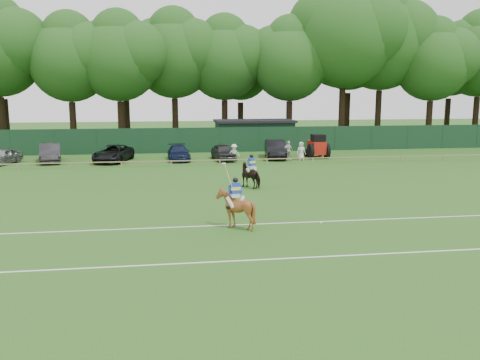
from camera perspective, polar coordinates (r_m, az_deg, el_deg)
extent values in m
plane|color=#1E4C14|center=(24.64, -0.14, -4.45)|extent=(160.00, 160.00, 0.00)
imported|color=black|center=(32.49, 1.30, 0.52)|extent=(1.79, 2.00, 1.58)
imported|color=brown|center=(22.92, -0.52, -3.24)|extent=(1.66, 1.81, 1.80)
imported|color=#949799|center=(47.19, -25.13, 2.42)|extent=(2.82, 4.30, 1.36)
imported|color=#29282B|center=(47.07, -20.53, 2.88)|extent=(2.61, 5.14, 1.61)
imported|color=black|center=(45.62, -14.05, 2.91)|extent=(3.59, 5.66, 1.45)
imported|color=#131C3C|center=(45.59, -6.90, 3.04)|extent=(2.05, 4.60, 1.31)
imported|color=#2C2B2E|center=(45.33, -1.88, 3.14)|extent=(2.13, 4.34, 1.42)
imported|color=black|center=(46.76, 3.99, 3.47)|extent=(2.39, 5.18, 1.64)
imported|color=silver|center=(43.93, -0.67, 3.02)|extent=(1.13, 0.80, 1.58)
imported|color=silver|center=(45.27, 5.42, 3.30)|extent=(1.11, 0.81, 1.75)
imported|color=silver|center=(45.61, 6.88, 3.25)|extent=(0.84, 0.58, 1.63)
cube|color=silver|center=(32.40, 1.30, 1.48)|extent=(0.44, 0.42, 0.18)
cube|color=#1A38BC|center=(32.36, 1.30, 2.04)|extent=(0.50, 0.48, 0.51)
cube|color=yellow|center=(32.36, 1.30, 2.01)|extent=(0.52, 0.49, 0.18)
sphere|color=black|center=(32.31, 1.31, 2.69)|extent=(0.25, 0.25, 0.25)
cylinder|color=silver|center=(32.60, 1.68, 1.00)|extent=(0.33, 0.49, 0.59)
cylinder|color=silver|center=(32.23, 1.04, 0.90)|extent=(0.50, 0.24, 0.59)
cube|color=silver|center=(22.78, -0.52, -1.72)|extent=(0.39, 0.31, 0.18)
cube|color=#1A38BC|center=(22.72, -0.52, -0.93)|extent=(0.44, 0.35, 0.51)
cube|color=yellow|center=(22.72, -0.52, -0.98)|extent=(0.46, 0.34, 0.18)
sphere|color=black|center=(22.65, -0.53, -0.01)|extent=(0.25, 0.25, 0.25)
cylinder|color=silver|center=(22.87, 0.14, -2.44)|extent=(0.42, 0.38, 0.59)
cylinder|color=silver|center=(22.73, -1.12, -2.52)|extent=(0.42, 0.32, 0.59)
cylinder|color=tan|center=(22.59, -1.29, 0.43)|extent=(0.35, 0.54, 1.17)
sphere|color=silver|center=(24.15, 9.10, -4.76)|extent=(0.09, 0.09, 0.09)
cube|color=silver|center=(18.96, 2.49, -8.92)|extent=(60.00, 0.10, 0.01)
cube|color=silver|center=(23.68, 0.21, -5.03)|extent=(60.00, 0.10, 0.01)
cube|color=#997F5B|center=(42.14, -3.64, 2.24)|extent=(62.00, 0.08, 0.08)
cube|color=#14351E|center=(50.96, -4.50, 4.49)|extent=(92.00, 0.04, 2.50)
cube|color=#14331E|center=(54.64, 1.60, 5.05)|extent=(8.00, 4.00, 2.80)
cube|color=black|center=(54.52, 1.60, 6.64)|extent=(8.40, 4.40, 0.24)
cube|color=#AD1C10|center=(47.45, 8.59, 3.64)|extent=(1.25, 2.22, 1.18)
cube|color=black|center=(47.03, 8.76, 4.58)|extent=(1.13, 1.22, 0.82)
cylinder|color=black|center=(46.64, 7.93, 3.21)|extent=(0.32, 1.37, 1.37)
cylinder|color=black|center=(47.14, 9.72, 3.23)|extent=(0.32, 1.37, 1.37)
cylinder|color=black|center=(48.17, 7.46, 3.05)|extent=(0.30, 0.74, 0.73)
cylinder|color=black|center=(48.60, 8.99, 3.07)|extent=(0.30, 0.74, 0.73)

